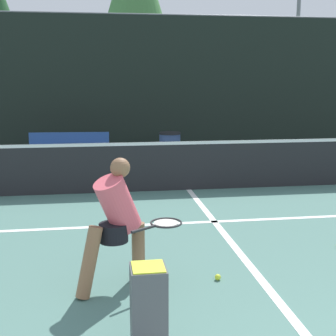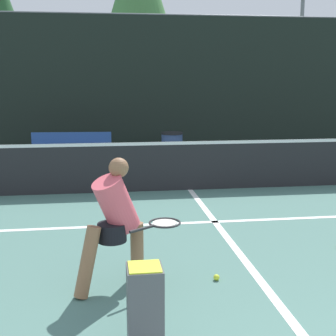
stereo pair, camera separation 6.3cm
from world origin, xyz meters
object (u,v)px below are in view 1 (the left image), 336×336
(ball_hopper, at_px, (149,306))
(parked_car, at_px, (143,125))
(player_practicing, at_px, (118,219))
(courtside_bench, at_px, (69,149))
(trash_bin, at_px, (170,149))

(ball_hopper, height_order, parked_car, parked_car)
(player_practicing, distance_m, parked_car, 10.69)
(ball_hopper, xyz_separation_m, courtside_bench, (-1.08, 7.82, 0.11))
(trash_bin, relative_size, parked_car, 0.21)
(courtside_bench, xyz_separation_m, parked_car, (2.14, 4.00, 0.13))
(courtside_bench, bearing_deg, player_practicing, -78.33)
(player_practicing, relative_size, ball_hopper, 1.92)
(ball_hopper, bearing_deg, player_practicing, 98.84)
(trash_bin, bearing_deg, player_practicing, -103.12)
(courtside_bench, bearing_deg, trash_bin, 2.58)
(trash_bin, xyz_separation_m, parked_car, (-0.28, 4.06, 0.18))
(ball_hopper, relative_size, parked_car, 0.18)
(ball_hopper, distance_m, courtside_bench, 7.89)
(courtside_bench, bearing_deg, ball_hopper, -78.15)
(player_practicing, bearing_deg, courtside_bench, 63.81)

